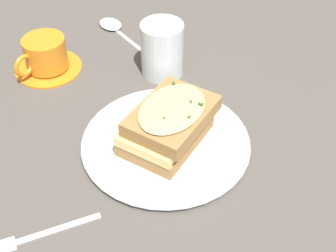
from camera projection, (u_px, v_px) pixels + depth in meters
The scene contains 7 objects.
ground_plane at pixel (163, 141), 0.75m from camera, with size 2.40×2.40×0.00m, color #514C47.
dinner_plate at pixel (168, 142), 0.74m from camera, with size 0.27×0.27×0.01m.
sandwich at pixel (170, 124), 0.71m from camera, with size 0.16×0.17×0.07m.
teacup_with_saucer at pixel (46, 56), 0.87m from camera, with size 0.13×0.13×0.07m.
water_glass at pixel (162, 49), 0.85m from camera, with size 0.08×0.08×0.10m, color silver.
fork at pixel (15, 242), 0.61m from camera, with size 0.02×0.19×0.00m.
spoon at pixel (113, 26), 1.00m from camera, with size 0.17×0.06×0.01m.
Camera 1 is at (0.49, -0.21, 0.53)m, focal length 50.00 mm.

